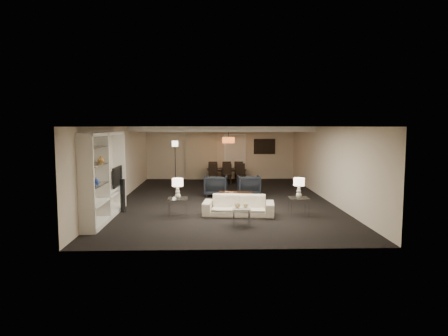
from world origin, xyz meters
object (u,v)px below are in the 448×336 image
marble_table (241,217)px  dining_table (227,176)px  chair_fr (239,171)px  television (114,177)px  coffee_table (235,199)px  vase_amber (101,159)px  chair_nl (213,174)px  chair_fl (213,171)px  table_lamp_left (178,188)px  floor_lamp (175,162)px  sofa (238,206)px  side_table_right (299,206)px  side_table_left (178,207)px  vase_blue (96,181)px  armchair_left (216,186)px  table_lamp_right (299,188)px  armchair_right (249,185)px  chair_fm (226,171)px  floor_speaker (123,196)px  chair_nr (241,174)px  pendant_light (228,140)px  chair_nm (227,174)px

marble_table → dining_table: dining_table is taller
chair_fr → television: bearing=65.6°
coffee_table → vase_amber: bearing=-149.4°
vase_amber → chair_nl: size_ratio=0.20×
marble_table → chair_fl: bearing=94.6°
table_lamp_left → floor_lamp: (-0.66, 6.59, 0.15)m
dining_table → sofa: bearing=-90.4°
side_table_right → coffee_table: bearing=136.7°
side_table_left → chair_nl: (1.02, 6.05, 0.20)m
vase_amber → vase_blue: bearing=-90.0°
dining_table → vase_amber: bearing=-117.2°
armchair_left → marble_table: 4.44m
television → vase_amber: (-0.03, -1.20, 0.61)m
sofa → table_lamp_right: 1.77m
side_table_left → chair_fr: 7.68m
table_lamp_left → marble_table: table_lamp_left is taller
dining_table → chair_nl: size_ratio=1.92×
armchair_right → armchair_left: bearing=-1.8°
marble_table → chair_fm: bearing=90.6°
dining_table → chair_fr: size_ratio=1.92×
television → chair_fr: 7.89m
armchair_right → vase_blue: vase_blue is taller
table_lamp_left → chair_fl: (1.02, 7.35, -0.34)m
floor_speaker → table_lamp_left: bearing=-3.3°
vase_amber → chair_nl: vase_amber is taller
armchair_right → chair_nr: chair_nr is taller
floor_speaker → chair_fl: 7.26m
dining_table → chair_fm: 0.67m
pendant_light → chair_nm: 1.48m
marble_table → chair_nl: bearing=95.4°
sofa → chair_fr: size_ratio=2.20×
side_table_left → vase_blue: bearing=-151.5°
vase_amber → chair_nm: 7.60m
marble_table → chair_fl: (-0.68, 8.45, 0.22)m
armchair_left → chair_nm: 2.80m
side_table_left → side_table_right: same height
armchair_right → dining_table: size_ratio=0.47×
vase_amber → chair_fl: vase_amber is taller
chair_fm → chair_fr: 0.60m
armchair_right → side_table_left: size_ratio=1.49×
chair_nm → chair_fl: 1.43m
vase_amber → chair_nm: (3.56, 6.60, -1.20)m
marble_table → chair_nl: (-0.68, 7.15, 0.22)m
pendant_light → floor_lamp: bearing=163.8°
side_table_left → floor_speaker: bearing=160.3°
vase_blue → floor_speaker: 1.80m
vase_amber → chair_nr: vase_amber is taller
television → dining_table: bearing=-30.2°
armchair_left → chair_nm: chair_nm is taller
side_table_left → table_lamp_right: (3.40, 0.00, 0.53)m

